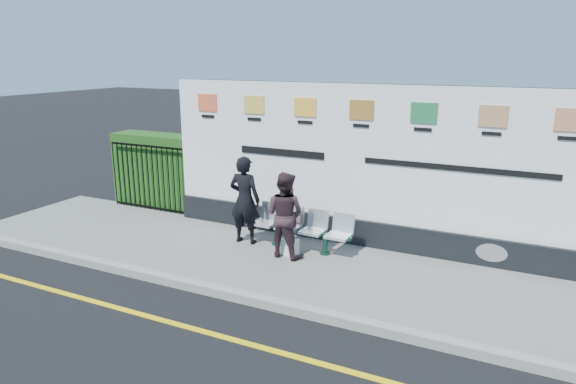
% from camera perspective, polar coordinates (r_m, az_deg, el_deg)
% --- Properties ---
extents(ground, '(80.00, 80.00, 0.00)m').
position_cam_1_polar(ground, '(7.08, -6.57, -15.89)').
color(ground, black).
extents(pavement, '(14.00, 3.00, 0.12)m').
position_cam_1_polar(pavement, '(9.02, 1.99, -8.26)').
color(pavement, slate).
rests_on(pavement, ground).
extents(kerb, '(14.00, 0.18, 0.14)m').
position_cam_1_polar(kerb, '(7.80, -2.58, -12.12)').
color(kerb, gray).
rests_on(kerb, ground).
extents(yellow_line, '(14.00, 0.10, 0.01)m').
position_cam_1_polar(yellow_line, '(7.08, -6.57, -15.87)').
color(yellow_line, yellow).
rests_on(yellow_line, ground).
extents(billboard, '(8.00, 0.30, 3.00)m').
position_cam_1_polar(billboard, '(9.63, 8.05, 1.64)').
color(billboard, black).
rests_on(billboard, pavement).
extents(hedge, '(2.35, 0.70, 1.70)m').
position_cam_1_polar(hedge, '(12.56, -13.95, 2.38)').
color(hedge, '#204F17').
rests_on(hedge, pavement).
extents(railing, '(2.05, 0.06, 1.54)m').
position_cam_1_polar(railing, '(12.24, -15.25, 1.59)').
color(railing, black).
rests_on(railing, pavement).
extents(bench, '(1.95, 0.60, 0.41)m').
position_cam_1_polar(bench, '(9.55, 1.40, -5.19)').
color(bench, silver).
rests_on(bench, pavement).
extents(woman_left, '(0.64, 0.44, 1.69)m').
position_cam_1_polar(woman_left, '(9.74, -4.82, -0.88)').
color(woman_left, black).
rests_on(woman_left, pavement).
extents(woman_right, '(0.80, 0.65, 1.54)m').
position_cam_1_polar(woman_right, '(9.07, -0.38, -2.52)').
color(woman_right, '#332126').
rests_on(woman_right, pavement).
extents(handbag_brown, '(0.28, 0.13, 0.21)m').
position_cam_1_polar(handbag_brown, '(9.56, 0.06, -3.17)').
color(handbag_brown, black).
rests_on(handbag_brown, bench).
extents(carrier_bag_white, '(0.30, 0.18, 0.30)m').
position_cam_1_polar(carrier_bag_white, '(9.30, 0.22, -6.15)').
color(carrier_bag_white, white).
rests_on(carrier_bag_white, pavement).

